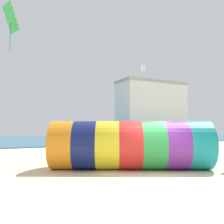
% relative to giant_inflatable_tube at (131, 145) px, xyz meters
% --- Properties ---
extents(ground_plane, '(120.00, 120.00, 0.00)m').
position_rel_giant_inflatable_tube_xyz_m(ground_plane, '(0.28, -1.98, -1.21)').
color(ground_plane, beige).
extents(sea, '(120.00, 40.00, 0.10)m').
position_rel_giant_inflatable_tube_xyz_m(sea, '(0.28, 36.09, -1.16)').
color(sea, '#236084').
rests_on(sea, ground).
extents(giant_inflatable_tube, '(8.12, 5.85, 2.41)m').
position_rel_giant_inflatable_tube_xyz_m(giant_inflatable_tube, '(0.00, 0.00, 0.00)').
color(giant_inflatable_tube, orange).
rests_on(giant_inflatable_tube, ground).
extents(kite_white_diamond, '(0.40, 0.57, 1.30)m').
position_rel_giant_inflatable_tube_xyz_m(kite_white_diamond, '(10.81, 14.56, 8.26)').
color(kite_white_diamond, white).
extents(kite_green_diamond, '(0.90, 1.25, 2.72)m').
position_rel_giant_inflatable_tube_xyz_m(kite_green_diamond, '(-5.42, 4.52, 7.26)').
color(kite_green_diamond, green).
extents(promenade_building, '(11.93, 4.96, 9.93)m').
position_rel_giant_inflatable_tube_xyz_m(promenade_building, '(18.70, 23.58, 3.77)').
color(promenade_building, silver).
rests_on(promenade_building, ground).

